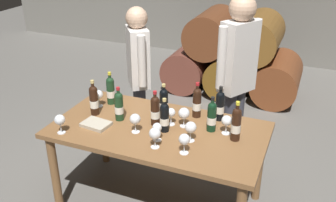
% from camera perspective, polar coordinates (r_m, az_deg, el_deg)
% --- Properties ---
extents(barrel_stack, '(1.86, 0.90, 1.15)m').
position_cam_1_polar(barrel_stack, '(5.42, 9.72, 6.49)').
color(barrel_stack, brown).
rests_on(barrel_stack, ground_plane).
extents(dining_table, '(1.70, 0.90, 0.76)m').
position_cam_1_polar(dining_table, '(3.09, -1.41, -5.53)').
color(dining_table, brown).
rests_on(dining_table, ground_plane).
extents(wine_bottle_0, '(0.07, 0.07, 0.28)m').
position_cam_1_polar(wine_bottle_0, '(2.94, -0.53, -2.41)').
color(wine_bottle_0, black).
rests_on(wine_bottle_0, dining_table).
extents(wine_bottle_1, '(0.07, 0.07, 0.32)m').
position_cam_1_polar(wine_bottle_1, '(2.87, 10.17, -3.37)').
color(wine_bottle_1, black).
rests_on(wine_bottle_1, dining_table).
extents(wine_bottle_2, '(0.07, 0.07, 0.30)m').
position_cam_1_polar(wine_bottle_2, '(3.13, 7.78, -0.67)').
color(wine_bottle_2, black).
rests_on(wine_bottle_2, dining_table).
extents(wine_bottle_3, '(0.07, 0.07, 0.29)m').
position_cam_1_polar(wine_bottle_3, '(2.97, 6.57, -2.28)').
color(wine_bottle_3, black).
rests_on(wine_bottle_3, dining_table).
extents(wine_bottle_4, '(0.07, 0.07, 0.31)m').
position_cam_1_polar(wine_bottle_4, '(3.16, 4.36, -0.17)').
color(wine_bottle_4, black).
rests_on(wine_bottle_4, dining_table).
extents(wine_bottle_5, '(0.07, 0.07, 0.31)m').
position_cam_1_polar(wine_bottle_5, '(3.25, -11.04, 0.17)').
color(wine_bottle_5, black).
rests_on(wine_bottle_5, dining_table).
extents(wine_bottle_6, '(0.07, 0.07, 0.29)m').
position_cam_1_polar(wine_bottle_6, '(3.13, -7.35, -0.71)').
color(wine_bottle_6, '#19381E').
rests_on(wine_bottle_6, dining_table).
extents(wine_bottle_7, '(0.07, 0.07, 0.30)m').
position_cam_1_polar(wine_bottle_7, '(3.42, -8.60, 1.62)').
color(wine_bottle_7, '#19381E').
rests_on(wine_bottle_7, dining_table).
extents(wine_bottle_8, '(0.07, 0.07, 0.29)m').
position_cam_1_polar(wine_bottle_8, '(3.17, -0.63, -0.16)').
color(wine_bottle_8, black).
rests_on(wine_bottle_8, dining_table).
extents(wine_bottle_9, '(0.07, 0.07, 0.30)m').
position_cam_1_polar(wine_bottle_9, '(3.03, -1.93, -1.39)').
color(wine_bottle_9, black).
rests_on(wine_bottle_9, dining_table).
extents(wine_glass_0, '(0.07, 0.07, 0.15)m').
position_cam_1_polar(wine_glass_0, '(2.83, -1.65, -4.11)').
color(wine_glass_0, white).
rests_on(wine_glass_0, dining_table).
extents(wine_glass_1, '(0.08, 0.08, 0.16)m').
position_cam_1_polar(wine_glass_1, '(3.39, -10.38, 0.89)').
color(wine_glass_1, white).
rests_on(wine_glass_1, dining_table).
extents(wine_glass_2, '(0.09, 0.09, 0.16)m').
position_cam_1_polar(wine_glass_2, '(3.01, 2.41, -1.90)').
color(wine_glass_2, white).
rests_on(wine_glass_2, dining_table).
extents(wine_glass_3, '(0.08, 0.08, 0.16)m').
position_cam_1_polar(wine_glass_3, '(2.94, -4.95, -2.78)').
color(wine_glass_3, white).
rests_on(wine_glass_3, dining_table).
extents(wine_glass_4, '(0.09, 0.09, 0.16)m').
position_cam_1_polar(wine_glass_4, '(2.82, 3.42, -4.02)').
color(wine_glass_4, white).
rests_on(wine_glass_4, dining_table).
extents(wine_glass_5, '(0.07, 0.07, 0.15)m').
position_cam_1_polar(wine_glass_5, '(3.04, 0.45, -1.83)').
color(wine_glass_5, white).
rests_on(wine_glass_5, dining_table).
extents(wine_glass_6, '(0.09, 0.09, 0.16)m').
position_cam_1_polar(wine_glass_6, '(2.74, -1.98, -4.95)').
color(wine_glass_6, white).
rests_on(wine_glass_6, dining_table).
extents(wine_glass_7, '(0.08, 0.08, 0.16)m').
position_cam_1_polar(wine_glass_7, '(2.95, 8.77, -2.99)').
color(wine_glass_7, white).
rests_on(wine_glass_7, dining_table).
extents(wine_glass_8, '(0.08, 0.08, 0.16)m').
position_cam_1_polar(wine_glass_8, '(3.04, -15.91, -2.80)').
color(wine_glass_8, white).
rests_on(wine_glass_8, dining_table).
extents(wine_glass_9, '(0.08, 0.08, 0.16)m').
position_cam_1_polar(wine_glass_9, '(2.68, 2.46, -5.85)').
color(wine_glass_9, white).
rests_on(wine_glass_9, dining_table).
extents(tasting_notebook, '(0.24, 0.19, 0.03)m').
position_cam_1_polar(tasting_notebook, '(3.12, -10.72, -3.42)').
color(tasting_notebook, '#B2A893').
rests_on(tasting_notebook, dining_table).
extents(sommelier_presenting, '(0.32, 0.44, 1.72)m').
position_cam_1_polar(sommelier_presenting, '(3.45, 10.35, 4.47)').
color(sommelier_presenting, '#383842').
rests_on(sommelier_presenting, ground_plane).
extents(taster_seated_left, '(0.33, 0.41, 1.54)m').
position_cam_1_polar(taster_seated_left, '(3.77, -4.45, 4.67)').
color(taster_seated_left, '#383842').
rests_on(taster_seated_left, ground_plane).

